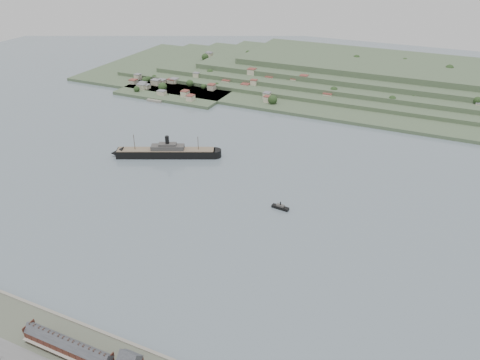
% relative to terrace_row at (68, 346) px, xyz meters
% --- Properties ---
extents(ground, '(1400.00, 1400.00, 0.00)m').
position_rel_terrace_row_xyz_m(ground, '(10.00, 168.02, -6.84)').
color(ground, slate).
rests_on(ground, ground).
extents(terrace_row, '(55.60, 9.80, 11.07)m').
position_rel_terrace_row_xyz_m(terrace_row, '(0.00, 0.00, 0.00)').
color(terrace_row, '#49251A').
rests_on(terrace_row, ground).
extents(far_peninsula, '(760.00, 309.00, 30.00)m').
position_rel_terrace_row_xyz_m(far_peninsula, '(37.91, 561.12, 5.04)').
color(far_peninsula, '#3B5136').
rests_on(far_peninsula, ground).
extents(steamship, '(104.93, 56.40, 26.85)m').
position_rel_terrace_row_xyz_m(steamship, '(-90.95, 232.80, -1.88)').
color(steamship, black).
rests_on(steamship, ground).
extents(tugboat, '(15.02, 5.37, 6.61)m').
position_rel_terrace_row_xyz_m(tugboat, '(51.02, 188.54, -5.23)').
color(tugboat, black).
rests_on(tugboat, ground).
extents(ferry_west, '(17.37, 8.16, 6.29)m').
position_rel_terrace_row_xyz_m(ferry_west, '(-187.05, 393.02, -5.33)').
color(ferry_west, black).
rests_on(ferry_west, ground).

